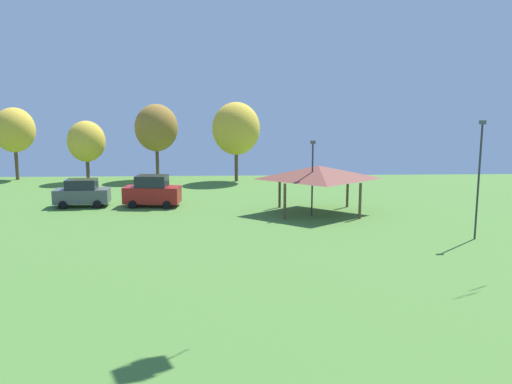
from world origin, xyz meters
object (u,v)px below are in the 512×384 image
at_px(parked_car_second_from_left, 152,191).
at_px(treeline_tree_0, 14,130).
at_px(treeline_tree_1, 86,141).
at_px(park_pavilion, 318,172).
at_px(light_post_1, 312,173).
at_px(treeline_tree_2, 156,128).
at_px(light_post_0, 479,174).
at_px(treeline_tree_3, 236,129).
at_px(parked_car_leftmost, 82,193).

xyz_separation_m(parked_car_second_from_left, treeline_tree_0, (-16.66, 15.64, 4.06)).
bearing_deg(treeline_tree_1, treeline_tree_0, 166.02).
relative_size(park_pavilion, treeline_tree_1, 1.11).
relative_size(parked_car_second_from_left, treeline_tree_0, 0.59).
distance_m(light_post_1, treeline_tree_2, 23.61).
distance_m(parked_car_second_from_left, treeline_tree_2, 15.70).
relative_size(parked_car_second_from_left, light_post_0, 0.63).
bearing_deg(treeline_tree_3, parked_car_second_from_left, -116.76).
relative_size(park_pavilion, light_post_0, 0.97).
height_order(treeline_tree_0, treeline_tree_2, treeline_tree_2).
xyz_separation_m(treeline_tree_0, treeline_tree_2, (15.04, -0.63, 0.23)).
height_order(treeline_tree_0, treeline_tree_1, treeline_tree_0).
xyz_separation_m(parked_car_second_from_left, light_post_1, (12.26, -3.94, 1.93)).
bearing_deg(park_pavilion, treeline_tree_3, 110.10).
bearing_deg(parked_car_second_from_left, parked_car_leftmost, -176.10).
bearing_deg(treeline_tree_2, treeline_tree_1, -168.96).
distance_m(light_post_0, treeline_tree_1, 38.89).
relative_size(parked_car_leftmost, treeline_tree_1, 0.68).
distance_m(park_pavilion, treeline_tree_0, 34.97).
bearing_deg(parked_car_leftmost, treeline_tree_1, 99.56).
bearing_deg(parked_car_second_from_left, treeline_tree_3, 69.03).
distance_m(treeline_tree_0, treeline_tree_1, 8.34).
bearing_deg(treeline_tree_3, light_post_1, -72.64).
bearing_deg(park_pavilion, parked_car_second_from_left, 166.85).
distance_m(treeline_tree_2, treeline_tree_3, 8.56).
bearing_deg(treeline_tree_0, treeline_tree_3, -5.23).
xyz_separation_m(park_pavilion, treeline_tree_1, (-21.48, 16.64, 1.13)).
height_order(light_post_0, treeline_tree_0, treeline_tree_0).
xyz_separation_m(light_post_1, treeline_tree_3, (-5.45, 17.44, 2.34)).
height_order(park_pavilion, treeline_tree_1, treeline_tree_1).
bearing_deg(light_post_0, park_pavilion, 135.66).
relative_size(park_pavilion, treeline_tree_3, 0.85).
relative_size(parked_car_leftmost, light_post_0, 0.60).
bearing_deg(treeline_tree_1, park_pavilion, -37.77).
bearing_deg(treeline_tree_3, light_post_0, -59.68).
bearing_deg(light_post_0, treeline_tree_2, 131.09).
xyz_separation_m(light_post_0, light_post_1, (-9.00, 7.28, -0.87)).
xyz_separation_m(parked_car_leftmost, treeline_tree_1, (-3.03, 13.46, 3.11)).
height_order(park_pavilion, treeline_tree_0, treeline_tree_0).
height_order(treeline_tree_2, treeline_tree_3, treeline_tree_3).
bearing_deg(parked_car_second_from_left, light_post_0, -22.04).
bearing_deg(light_post_0, treeline_tree_1, 140.24).
bearing_deg(parked_car_leftmost, treeline_tree_3, 43.86).
distance_m(light_post_0, treeline_tree_0, 46.49).
bearing_deg(treeline_tree_3, treeline_tree_1, 179.45).
height_order(light_post_1, treeline_tree_2, treeline_tree_2).
bearing_deg(treeline_tree_2, parked_car_second_from_left, -83.86).
height_order(parked_car_leftmost, parked_car_second_from_left, parked_car_second_from_left).
bearing_deg(treeline_tree_1, light_post_1, -40.09).
bearing_deg(treeline_tree_1, light_post_0, -39.76).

